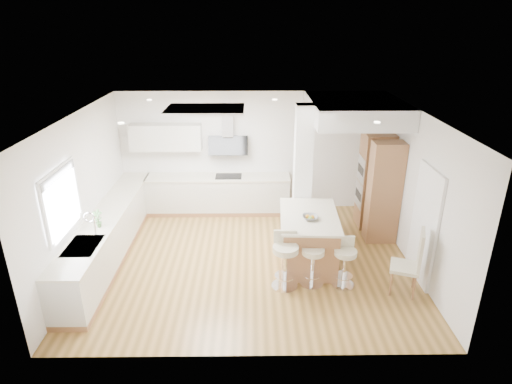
{
  "coord_description": "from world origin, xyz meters",
  "views": [
    {
      "loc": [
        0.03,
        -7.08,
        4.31
      ],
      "look_at": [
        0.11,
        0.4,
        1.25
      ],
      "focal_mm": 30.0,
      "sensor_mm": 36.0,
      "label": 1
    }
  ],
  "objects_px": {
    "bar_stool_b": "(313,259)",
    "bar_stool_c": "(345,260)",
    "bar_stool_a": "(285,258)",
    "peninsula": "(308,238)",
    "dining_chair": "(412,260)"
  },
  "relations": [
    {
      "from": "bar_stool_a",
      "to": "bar_stool_c",
      "type": "xyz_separation_m",
      "value": [
        1.01,
        0.03,
        -0.07
      ]
    },
    {
      "from": "bar_stool_a",
      "to": "bar_stool_b",
      "type": "xyz_separation_m",
      "value": [
        0.47,
        0.07,
        -0.07
      ]
    },
    {
      "from": "peninsula",
      "to": "dining_chair",
      "type": "xyz_separation_m",
      "value": [
        1.58,
        -1.03,
        0.14
      ]
    },
    {
      "from": "peninsula",
      "to": "bar_stool_b",
      "type": "xyz_separation_m",
      "value": [
        -0.02,
        -0.76,
        0.02
      ]
    },
    {
      "from": "bar_stool_c",
      "to": "bar_stool_b",
      "type": "bearing_deg",
      "value": 174.42
    },
    {
      "from": "peninsula",
      "to": "dining_chair",
      "type": "bearing_deg",
      "value": -30.09
    },
    {
      "from": "bar_stool_c",
      "to": "peninsula",
      "type": "bearing_deg",
      "value": 121.95
    },
    {
      "from": "bar_stool_a",
      "to": "bar_stool_c",
      "type": "relative_size",
      "value": 1.14
    },
    {
      "from": "bar_stool_b",
      "to": "bar_stool_c",
      "type": "relative_size",
      "value": 1.01
    },
    {
      "from": "bar_stool_b",
      "to": "bar_stool_c",
      "type": "bearing_deg",
      "value": -4.76
    },
    {
      "from": "peninsula",
      "to": "bar_stool_c",
      "type": "distance_m",
      "value": 0.95
    },
    {
      "from": "bar_stool_a",
      "to": "dining_chair",
      "type": "xyz_separation_m",
      "value": [
        2.07,
        -0.21,
        0.06
      ]
    },
    {
      "from": "peninsula",
      "to": "bar_stool_b",
      "type": "distance_m",
      "value": 0.76
    },
    {
      "from": "bar_stool_b",
      "to": "bar_stool_a",
      "type": "bearing_deg",
      "value": -172.42
    },
    {
      "from": "peninsula",
      "to": "bar_stool_c",
      "type": "height_order",
      "value": "peninsula"
    }
  ]
}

